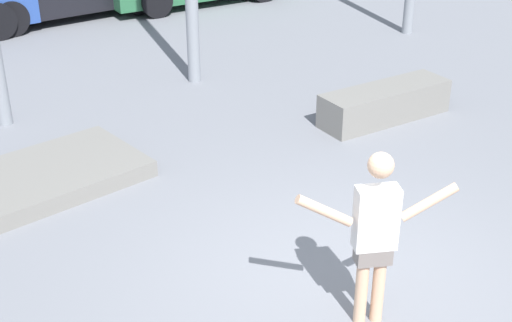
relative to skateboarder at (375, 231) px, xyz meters
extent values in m
plane|color=slate|center=(0.18, 0.51, -0.92)|extent=(36.00, 36.00, 0.00)
cylinder|color=#DBAD89|center=(-0.07, 0.03, -0.54)|extent=(0.11, 0.11, 0.76)
cylinder|color=#DBAD89|center=(0.07, -0.03, -0.54)|extent=(0.11, 0.11, 0.76)
cube|color=slate|center=(0.00, 0.00, -0.22)|extent=(0.34, 0.28, 0.17)
cube|color=silver|center=(0.00, 0.00, 0.12)|extent=(0.39, 0.31, 0.55)
sphere|color=#DBAD89|center=(0.00, 0.00, 0.60)|extent=(0.21, 0.21, 0.21)
cylinder|color=#DBAD89|center=(-0.39, 0.18, 0.23)|extent=(0.47, 0.28, 0.32)
cylinder|color=#DBAD89|center=(0.39, -0.18, 0.23)|extent=(0.47, 0.28, 0.32)
cube|color=slate|center=(3.15, 3.15, -0.68)|extent=(1.98, 0.65, 0.48)
cube|color=slate|center=(-1.81, 3.91, -0.82)|extent=(3.05, 1.72, 0.20)
cylinder|color=black|center=(0.02, 10.07, -0.57)|extent=(0.69, 0.24, 0.69)
cylinder|color=black|center=(2.91, 9.70, -0.58)|extent=(0.68, 0.26, 0.67)
camera|label=1|loc=(-3.55, -3.51, 3.12)|focal=50.00mm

